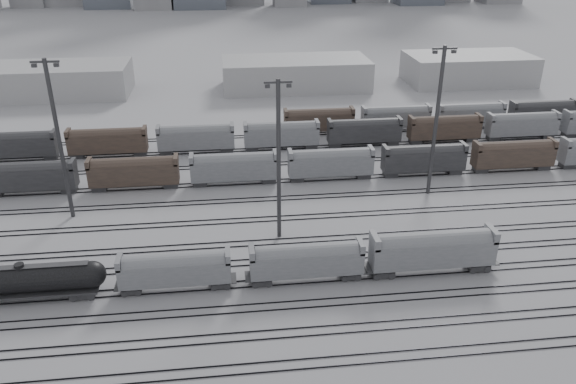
{
  "coord_description": "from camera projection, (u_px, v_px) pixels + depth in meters",
  "views": [
    {
      "loc": [
        -10.35,
        -58.06,
        40.78
      ],
      "look_at": [
        -1.15,
        19.02,
        4.0
      ],
      "focal_mm": 35.0,
      "sensor_mm": 36.0,
      "label": 1
    }
  ],
  "objects": [
    {
      "name": "hopper_car_b",
      "position": [
        307.0,
        259.0,
        70.11
      ],
      "size": [
        14.29,
        2.84,
        5.11
      ],
      "color": "#262628",
      "rests_on": "ground"
    },
    {
      "name": "bg_string_near",
      "position": [
        331.0,
        164.0,
        99.04
      ],
      "size": [
        151.0,
        3.0,
        5.6
      ],
      "color": "gray",
      "rests_on": "ground"
    },
    {
      "name": "hopper_car_a",
      "position": [
        175.0,
        269.0,
        68.43
      ],
      "size": [
        13.63,
        2.71,
        4.87
      ],
      "color": "#262628",
      "rests_on": "ground"
    },
    {
      "name": "tracks",
      "position": [
        297.0,
        219.0,
        86.34
      ],
      "size": [
        220.0,
        71.5,
        0.16
      ],
      "color": "black",
      "rests_on": "ground"
    },
    {
      "name": "light_mast_d",
      "position": [
        436.0,
        119.0,
        89.3
      ],
      "size": [
        3.95,
        0.63,
        24.66
      ],
      "color": "#363638",
      "rests_on": "ground"
    },
    {
      "name": "warehouse_mid",
      "position": [
        295.0,
        73.0,
        155.28
      ],
      "size": [
        40.0,
        18.0,
        8.0
      ],
      "primitive_type": "cube",
      "color": "#ABACAE",
      "rests_on": "ground"
    },
    {
      "name": "light_mast_b",
      "position": [
        59.0,
        137.0,
        81.73
      ],
      "size": [
        3.92,
        0.63,
        24.49
      ],
      "color": "#363638",
      "rests_on": "ground"
    },
    {
      "name": "hopper_car_c",
      "position": [
        433.0,
        248.0,
        71.69
      ],
      "size": [
        16.11,
        3.2,
        5.76
      ],
      "color": "#262628",
      "rests_on": "ground"
    },
    {
      "name": "tank_car_b",
      "position": [
        22.0,
        280.0,
        66.61
      ],
      "size": [
        19.48,
        3.25,
        4.81
      ],
      "color": "#262628",
      "rests_on": "ground"
    },
    {
      "name": "bg_string_mid",
      "position": [
        364.0,
        132.0,
        114.47
      ],
      "size": [
        151.0,
        3.0,
        5.6
      ],
      "color": "#262628",
      "rests_on": "ground"
    },
    {
      "name": "light_mast_c",
      "position": [
        279.0,
        158.0,
        76.4
      ],
      "size": [
        3.71,
        0.59,
        23.19
      ],
      "color": "#363638",
      "rests_on": "ground"
    },
    {
      "name": "warehouse_right",
      "position": [
        468.0,
        69.0,
        160.63
      ],
      "size": [
        35.0,
        18.0,
        8.0
      ],
      "primitive_type": "cube",
      "color": "#ABACAE",
      "rests_on": "ground"
    },
    {
      "name": "ground",
      "position": [
        315.0,
        284.0,
        70.67
      ],
      "size": [
        900.0,
        900.0,
        0.0
      ],
      "primitive_type": "plane",
      "color": "#B6B6BB",
      "rests_on": "ground"
    },
    {
      "name": "warehouse_left",
      "position": [
        32.0,
        81.0,
        147.77
      ],
      "size": [
        50.0,
        18.0,
        8.0
      ],
      "primitive_type": "cube",
      "color": "#ABACAE",
      "rests_on": "ground"
    },
    {
      "name": "bg_string_far",
      "position": [
        433.0,
        117.0,
        123.53
      ],
      "size": [
        66.0,
        3.0,
        5.6
      ],
      "color": "#4F3D32",
      "rests_on": "ground"
    }
  ]
}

